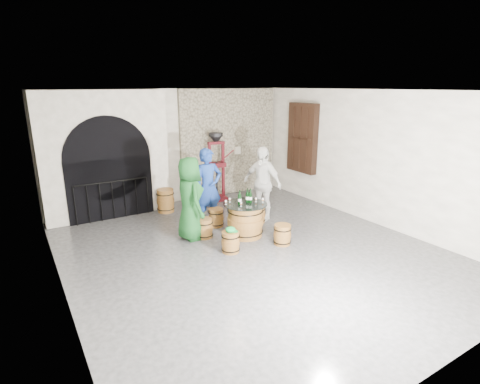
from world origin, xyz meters
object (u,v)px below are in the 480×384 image
person_blue (208,187)px  barrel_stool_far (216,217)px  barrel_stool_near_left (231,242)px  corking_press (216,162)px  barrel_stool_left (204,228)px  person_green (190,199)px  barrel_table (245,220)px  person_white (262,183)px  wine_bottle_right (247,197)px  barrel_stool_right (258,214)px  side_barrel (166,201)px  wine_bottle_left (240,199)px  barrel_stool_near_right (282,235)px  wine_bottle_center (250,197)px

person_blue → barrel_stool_far: bearing=-69.3°
barrel_stool_near_left → corking_press: 3.74m
barrel_stool_left → person_green: bearing=154.6°
person_green → corking_press: (1.86, 2.21, 0.24)m
barrel_stool_left → corking_press: (1.59, 2.33, 0.94)m
barrel_table → person_white: 1.34m
barrel_stool_far → person_white: person_white is taller
wine_bottle_right → barrel_stool_right: bearing=37.7°
person_blue → person_white: (1.32, -0.36, -0.01)m
barrel_stool_left → person_white: person_white is taller
side_barrel → barrel_stool_left: bearing=-87.7°
barrel_stool_far → wine_bottle_right: (0.38, -0.81, 0.67)m
barrel_table → barrel_stool_right: 0.93m
wine_bottle_left → wine_bottle_right: bearing=10.2°
barrel_stool_far → barrel_stool_near_right: same height
wine_bottle_left → barrel_stool_left: bearing=152.4°
person_green → wine_bottle_right: person_green is taller
wine_bottle_center → barrel_stool_right: bearing=42.5°
wine_bottle_left → corking_press: bearing=71.8°
side_barrel → corking_press: bearing=6.8°
corking_press → side_barrel: bearing=-167.8°
person_white → barrel_stool_right: bearing=-72.4°
barrel_stool_near_right → person_white: (0.56, 1.56, 0.71)m
barrel_stool_left → person_blue: person_blue is taller
barrel_table → barrel_stool_near_right: bearing=-63.0°
barrel_stool_near_right → wine_bottle_center: wine_bottle_center is taller
barrel_table → side_barrel: (-0.92, 2.53, -0.06)m
person_blue → side_barrel: size_ratio=2.98×
side_barrel → corking_press: (1.68, 0.20, 0.85)m
wine_bottle_center → wine_bottle_left: bearing=177.4°
barrel_stool_far → barrel_stool_right: same height
wine_bottle_left → wine_bottle_right: 0.23m
wine_bottle_right → barrel_stool_near_right: bearing=-70.4°
barrel_stool_near_right → barrel_table: bearing=117.0°
barrel_stool_left → wine_bottle_right: 1.19m
barrel_stool_far → barrel_table: bearing=-72.4°
barrel_stool_right → wine_bottle_right: wine_bottle_right is taller
person_white → corking_press: corking_press is taller
barrel_table → person_blue: bearing=107.6°
person_white → side_barrel: 2.67m
barrel_stool_right → barrel_stool_near_left: 1.84m
wine_bottle_left → corking_press: (0.89, 2.70, 0.27)m
barrel_stool_far → person_white: 1.45m
barrel_stool_far → wine_bottle_center: bearing=-64.0°
barrel_stool_far → person_green: size_ratio=0.24×
barrel_stool_left → side_barrel: (-0.09, 2.13, 0.09)m
barrel_stool_left → barrel_stool_near_left: 0.97m
barrel_stool_near_left → corking_press: (1.48, 3.30, 0.94)m
barrel_stool_near_left → person_green: 1.35m
wine_bottle_right → wine_bottle_left: bearing=-169.8°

